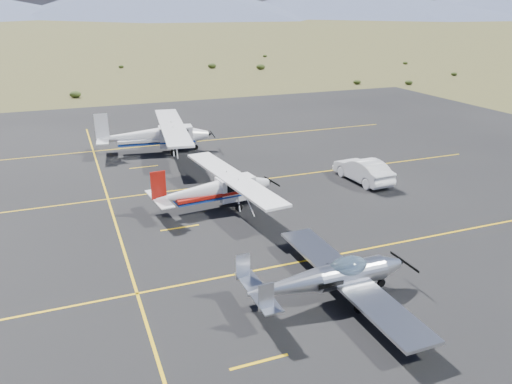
{
  "coord_description": "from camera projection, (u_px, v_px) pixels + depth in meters",
  "views": [
    {
      "loc": [
        -7.81,
        -15.54,
        10.65
      ],
      "look_at": [
        0.98,
        6.99,
        1.6
      ],
      "focal_mm": 35.0,
      "sensor_mm": 36.0,
      "label": 1
    }
  ],
  "objects": [
    {
      "name": "ground",
      "position": [
        297.0,
        289.0,
        19.95
      ],
      "size": [
        1600.0,
        1600.0,
        0.0
      ],
      "primitive_type": "plane",
      "color": "#383D1C",
      "rests_on": "ground"
    },
    {
      "name": "apron",
      "position": [
        238.0,
        223.0,
        26.06
      ],
      "size": [
        72.0,
        72.0,
        0.02
      ],
      "primitive_type": "cube",
      "color": "black",
      "rests_on": "ground"
    },
    {
      "name": "aircraft_low_wing",
      "position": [
        332.0,
        277.0,
        18.98
      ],
      "size": [
        6.52,
        9.13,
        2.0
      ],
      "rotation": [
        0.0,
        0.0,
        0.01
      ],
      "color": "silver",
      "rests_on": "apron"
    },
    {
      "name": "aircraft_cessna",
      "position": [
        215.0,
        188.0,
        27.57
      ],
      "size": [
        6.33,
        10.49,
        2.65
      ],
      "rotation": [
        0.0,
        0.0,
        0.11
      ],
      "color": "white",
      "rests_on": "apron"
    },
    {
      "name": "aircraft_plain",
      "position": [
        156.0,
        135.0,
        38.03
      ],
      "size": [
        7.69,
        12.74,
        3.21
      ],
      "rotation": [
        0.0,
        0.0,
        -0.12
      ],
      "color": "silver",
      "rests_on": "apron"
    },
    {
      "name": "sedan",
      "position": [
        363.0,
        170.0,
        31.96
      ],
      "size": [
        1.93,
        4.7,
        1.52
      ],
      "primitive_type": "imported",
      "rotation": [
        0.0,
        0.0,
        3.21
      ],
      "color": "white",
      "rests_on": "apron"
    }
  ]
}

